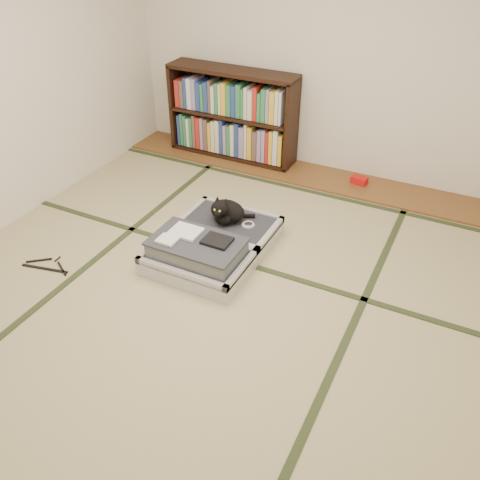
% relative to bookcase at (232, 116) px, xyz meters
% --- Properties ---
extents(floor, '(4.50, 4.50, 0.00)m').
position_rel_bookcase_xyz_m(floor, '(0.90, -2.07, -0.45)').
color(floor, tan).
rests_on(floor, ground).
extents(wood_strip, '(4.00, 0.50, 0.02)m').
position_rel_bookcase_xyz_m(wood_strip, '(0.90, -0.07, -0.44)').
color(wood_strip, brown).
rests_on(wood_strip, ground).
extents(red_item, '(0.16, 0.11, 0.07)m').
position_rel_bookcase_xyz_m(red_item, '(1.40, -0.04, -0.40)').
color(red_item, red).
rests_on(red_item, wood_strip).
extents(room_shell, '(4.50, 4.50, 4.50)m').
position_rel_bookcase_xyz_m(room_shell, '(0.90, -2.07, 1.01)').
color(room_shell, white).
rests_on(room_shell, ground).
extents(tatami_borders, '(4.00, 4.50, 0.01)m').
position_rel_bookcase_xyz_m(tatami_borders, '(0.90, -1.58, -0.45)').
color(tatami_borders, '#2D381E').
rests_on(tatami_borders, ground).
extents(bookcase, '(1.35, 0.31, 0.92)m').
position_rel_bookcase_xyz_m(bookcase, '(0.00, 0.00, 0.00)').
color(bookcase, black).
rests_on(bookcase, wood_strip).
extents(suitcase, '(0.76, 1.02, 0.30)m').
position_rel_bookcase_xyz_m(suitcase, '(0.69, -1.70, -0.35)').
color(suitcase, silver).
rests_on(suitcase, floor).
extents(cat, '(0.34, 0.34, 0.27)m').
position_rel_bookcase_xyz_m(cat, '(0.67, -1.41, -0.20)').
color(cat, black).
rests_on(cat, suitcase).
extents(cable_coil, '(0.11, 0.11, 0.03)m').
position_rel_bookcase_xyz_m(cable_coil, '(0.85, -1.37, -0.29)').
color(cable_coil, white).
rests_on(cable_coil, suitcase).
extents(hanger, '(0.40, 0.22, 0.01)m').
position_rel_bookcase_xyz_m(hanger, '(-0.36, -2.38, -0.44)').
color(hanger, black).
rests_on(hanger, floor).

